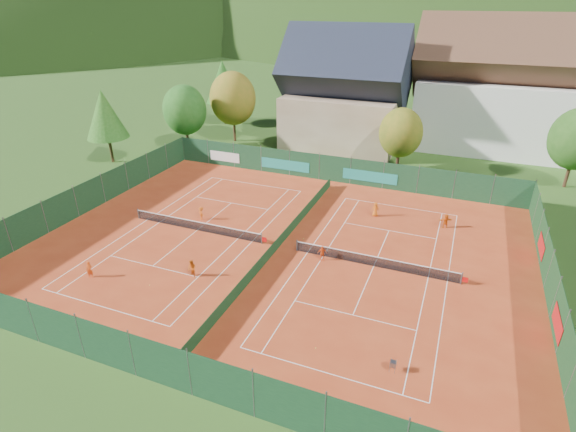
# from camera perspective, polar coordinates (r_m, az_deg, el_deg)

# --- Properties ---
(ground) EXTENTS (600.00, 600.00, 0.00)m
(ground) POSITION_cam_1_polar(r_m,az_deg,el_deg) (37.70, -1.14, -4.00)
(ground) COLOR #274C17
(ground) RESTS_ON ground
(clay_pad) EXTENTS (40.00, 32.00, 0.01)m
(clay_pad) POSITION_cam_1_polar(r_m,az_deg,el_deg) (37.69, -1.14, -3.97)
(clay_pad) COLOR #AD3819
(clay_pad) RESTS_ON ground
(court_markings_left) EXTENTS (11.03, 23.83, 0.00)m
(court_markings_left) POSITION_cam_1_polar(r_m,az_deg,el_deg) (41.11, -11.46, -1.79)
(court_markings_left) COLOR white
(court_markings_left) RESTS_ON ground
(court_markings_right) EXTENTS (11.03, 23.83, 0.00)m
(court_markings_right) POSITION_cam_1_polar(r_m,az_deg,el_deg) (35.75, 10.82, -6.29)
(court_markings_right) COLOR white
(court_markings_right) RESTS_ON ground
(tennis_net_left) EXTENTS (13.30, 0.10, 1.02)m
(tennis_net_left) POSITION_cam_1_polar(r_m,az_deg,el_deg) (40.81, -11.34, -1.22)
(tennis_net_left) COLOR #59595B
(tennis_net_left) RESTS_ON ground
(tennis_net_right) EXTENTS (13.30, 0.10, 1.02)m
(tennis_net_right) POSITION_cam_1_polar(r_m,az_deg,el_deg) (35.47, 11.13, -5.66)
(tennis_net_right) COLOR #59595B
(tennis_net_right) RESTS_ON ground
(court_divider) EXTENTS (0.03, 28.80, 1.00)m
(court_divider) POSITION_cam_1_polar(r_m,az_deg,el_deg) (37.44, -1.15, -3.31)
(court_divider) COLOR #153B1D
(court_divider) RESTS_ON ground
(fence_north) EXTENTS (40.00, 0.10, 3.00)m
(fence_north) POSITION_cam_1_polar(r_m,az_deg,el_deg) (50.92, 5.45, 5.99)
(fence_north) COLOR #153A21
(fence_north) RESTS_ON ground
(fence_south) EXTENTS (40.00, 0.04, 3.00)m
(fence_south) POSITION_cam_1_polar(r_m,az_deg,el_deg) (25.76, -15.91, -17.63)
(fence_south) COLOR #13351D
(fence_south) RESTS_ON ground
(fence_west) EXTENTS (0.04, 32.00, 3.00)m
(fence_west) POSITION_cam_1_polar(r_m,az_deg,el_deg) (47.76, -23.85, 2.43)
(fence_west) COLOR #153B1F
(fence_west) RESTS_ON ground
(fence_east) EXTENTS (0.09, 32.00, 3.00)m
(fence_east) POSITION_cam_1_polar(r_m,az_deg,el_deg) (35.42, 30.48, -7.38)
(fence_east) COLOR #133418
(fence_east) RESTS_ON ground
(chalet) EXTENTS (16.20, 12.00, 16.00)m
(chalet) POSITION_cam_1_polar(r_m,az_deg,el_deg) (63.23, 7.22, 14.74)
(chalet) COLOR tan
(chalet) RESTS_ON ground
(hotel_block_a) EXTENTS (21.60, 11.00, 17.25)m
(hotel_block_a) POSITION_cam_1_polar(r_m,az_deg,el_deg) (67.02, 25.05, 13.89)
(hotel_block_a) COLOR silver
(hotel_block_a) RESTS_ON ground
(tree_west_front) EXTENTS (5.72, 5.72, 8.69)m
(tree_west_front) POSITION_cam_1_polar(r_m,az_deg,el_deg) (62.41, -12.99, 12.98)
(tree_west_front) COLOR #4D311B
(tree_west_front) RESTS_ON ground
(tree_west_mid) EXTENTS (6.44, 6.44, 9.78)m
(tree_west_mid) POSITION_cam_1_polar(r_m,az_deg,el_deg) (65.19, -7.03, 14.59)
(tree_west_mid) COLOR #4B311A
(tree_west_mid) RESTS_ON ground
(tree_west_back) EXTENTS (5.60, 5.60, 10.00)m
(tree_west_back) POSITION_cam_1_polar(r_m,az_deg,el_deg) (74.82, -8.25, 16.52)
(tree_west_back) COLOR #452C18
(tree_west_back) RESTS_ON ground
(tree_center) EXTENTS (5.01, 5.01, 7.60)m
(tree_center) POSITION_cam_1_polar(r_m,az_deg,el_deg) (54.29, 14.13, 10.21)
(tree_center) COLOR #402417
(tree_center) RESTS_ON ground
(tree_west_side) EXTENTS (5.04, 5.04, 9.00)m
(tree_west_side) POSITION_cam_1_polar(r_m,az_deg,el_deg) (59.97, -22.26, 11.88)
(tree_west_side) COLOR #4B341A
(tree_west_side) RESTS_ON ground
(mountain_backdrop) EXTENTS (820.00, 530.00, 242.00)m
(mountain_backdrop) POSITION_cam_1_polar(r_m,az_deg,el_deg) (270.31, 25.23, 11.19)
(mountain_backdrop) COLOR black
(mountain_backdrop) RESTS_ON ground
(ball_hopper) EXTENTS (0.34, 0.34, 0.80)m
(ball_hopper) POSITION_cam_1_polar(r_m,az_deg,el_deg) (26.88, 13.20, -17.79)
(ball_hopper) COLOR slate
(ball_hopper) RESTS_ON ground
(loose_ball_0) EXTENTS (0.07, 0.07, 0.07)m
(loose_ball_0) POSITION_cam_1_polar(r_m,az_deg,el_deg) (34.49, -17.17, -8.38)
(loose_ball_0) COLOR #CCD833
(loose_ball_0) RESTS_ON ground
(loose_ball_1) EXTENTS (0.07, 0.07, 0.07)m
(loose_ball_1) POSITION_cam_1_polar(r_m,az_deg,el_deg) (27.95, 3.53, -16.39)
(loose_ball_1) COLOR #CCD833
(loose_ball_1) RESTS_ON ground
(loose_ball_2) EXTENTS (0.07, 0.07, 0.07)m
(loose_ball_2) POSITION_cam_1_polar(r_m,az_deg,el_deg) (38.90, 1.98, -2.90)
(loose_ball_2) COLOR #CCD833
(loose_ball_2) RESTS_ON ground
(loose_ball_3) EXTENTS (0.07, 0.07, 0.07)m
(loose_ball_3) POSITION_cam_1_polar(r_m,az_deg,el_deg) (44.85, -4.90, 1.15)
(loose_ball_3) COLOR #CCD833
(loose_ball_3) RESTS_ON ground
(player_left_near) EXTENTS (0.57, 0.49, 1.33)m
(player_left_near) POSITION_cam_1_polar(r_m,az_deg,el_deg) (36.65, -23.90, -6.23)
(player_left_near) COLOR #D84C13
(player_left_near) RESTS_ON ground
(player_left_mid) EXTENTS (0.82, 0.73, 1.39)m
(player_left_mid) POSITION_cam_1_polar(r_m,az_deg,el_deg) (34.34, -12.11, -6.55)
(player_left_mid) COLOR #D65D13
(player_left_mid) RESTS_ON ground
(player_left_far) EXTENTS (0.96, 0.84, 1.29)m
(player_left_far) POSITION_cam_1_polar(r_m,az_deg,el_deg) (42.76, -10.94, 0.35)
(player_left_far) COLOR orange
(player_left_far) RESTS_ON ground
(player_right_near) EXTENTS (0.82, 0.56, 1.29)m
(player_right_near) POSITION_cam_1_polar(r_m,az_deg,el_deg) (35.68, 4.36, -4.73)
(player_right_near) COLOR #DE4713
(player_right_near) RESTS_ON ground
(player_right_far_a) EXTENTS (0.80, 0.66, 1.42)m
(player_right_far_a) POSITION_cam_1_polar(r_m,az_deg,el_deg) (43.40, 11.04, 0.83)
(player_right_far_a) COLOR #D65E13
(player_right_far_a) RESTS_ON ground
(player_right_far_b) EXTENTS (1.30, 0.92, 1.35)m
(player_right_far_b) POSITION_cam_1_polar(r_m,az_deg,el_deg) (42.93, 19.39, -0.58)
(player_right_far_b) COLOR orange
(player_right_far_b) RESTS_ON ground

